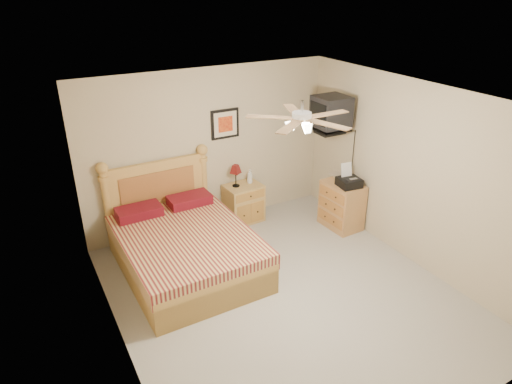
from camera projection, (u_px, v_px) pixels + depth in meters
floor at (285, 295)px, 5.80m from camera, size 4.50×4.50×0.00m
ceiling at (291, 100)px, 4.73m from camera, size 4.00×4.50×0.04m
wall_back at (209, 149)px, 7.04m from camera, size 4.00×0.04×2.50m
wall_front at (446, 325)px, 3.48m from camera, size 4.00×0.04×2.50m
wall_left at (113, 253)px, 4.39m from camera, size 0.04×4.50×2.50m
wall_right at (413, 174)px, 6.14m from camera, size 0.04×4.50×2.50m
bed at (185, 226)px, 6.01m from camera, size 1.65×2.14×1.37m
nightstand at (243, 203)px, 7.45m from camera, size 0.61×0.47×0.63m
table_lamp at (236, 176)px, 7.22m from camera, size 0.24×0.24×0.36m
lotion_bottle at (250, 176)px, 7.36m from camera, size 0.10×0.10×0.24m
framed_picture at (225, 124)px, 6.99m from camera, size 0.46×0.04×0.46m
dresser at (342, 205)px, 7.24m from camera, size 0.47×0.66×0.75m
fax_machine at (350, 176)px, 6.92m from camera, size 0.37×0.38×0.35m
magazine_lower at (335, 178)px, 7.25m from camera, size 0.29×0.34×0.03m
magazine_upper at (335, 176)px, 7.25m from camera, size 0.27×0.32×0.02m
wall_tv at (339, 113)px, 6.85m from camera, size 0.56×0.46×0.58m
ceiling_fan at (302, 118)px, 4.63m from camera, size 1.14×1.14×0.28m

